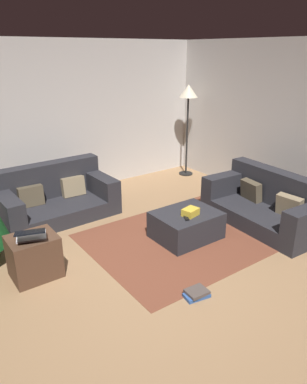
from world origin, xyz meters
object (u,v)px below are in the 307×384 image
at_px(gift_box, 191,212).
at_px(corner_lamp, 188,98).
at_px(side_table, 34,256).
at_px(book_stack, 197,294).
at_px(couch_left, 55,198).
at_px(ottoman, 186,225).
at_px(tv_remote, 186,218).
at_px(couch_right, 268,204).
at_px(laptop, 31,235).

distance_m(gift_box, corner_lamp, 3.05).
distance_m(side_table, book_stack, 1.85).
bearing_deg(couch_left, book_stack, 96.99).
bearing_deg(corner_lamp, couch_left, -173.43).
bearing_deg(couch_left, gift_box, 120.66).
height_order(gift_box, side_table, side_table).
bearing_deg(ottoman, corner_lamp, 49.50).
distance_m(couch_left, tv_remote, 2.16).
height_order(couch_right, book_stack, couch_right).
distance_m(laptop, book_stack, 1.89).
bearing_deg(book_stack, side_table, 132.05).
bearing_deg(ottoman, couch_right, -14.66).
relative_size(gift_box, book_stack, 0.73).
bearing_deg(couch_left, laptop, 59.45).
distance_m(ottoman, tv_remote, 0.26).
bearing_deg(ottoman, laptop, 172.72).
xyz_separation_m(tv_remote, side_table, (-1.87, 0.44, -0.13)).
relative_size(couch_right, corner_lamp, 1.02).
bearing_deg(tv_remote, laptop, -164.02).
relative_size(laptop, book_stack, 1.59).
distance_m(book_stack, corner_lamp, 4.32).
relative_size(laptop, corner_lamp, 0.25).
xyz_separation_m(couch_right, corner_lamp, (0.50, 2.43, 1.25)).
height_order(couch_right, side_table, couch_right).
distance_m(couch_left, book_stack, 2.85).
distance_m(ottoman, gift_box, 0.25).
xyz_separation_m(ottoman, tv_remote, (-0.12, -0.13, 0.20)).
relative_size(gift_box, side_table, 0.40).
distance_m(tv_remote, side_table, 1.92).
relative_size(couch_right, gift_box, 8.77).
height_order(book_stack, corner_lamp, corner_lamp).
distance_m(couch_right, ottoman, 1.33).
bearing_deg(laptop, couch_right, -10.21).
distance_m(couch_right, laptop, 3.36).
xyz_separation_m(ottoman, laptop, (-2.00, 0.26, 0.37)).
bearing_deg(couch_right, couch_left, 53.06).
distance_m(couch_left, ottoman, 2.11).
xyz_separation_m(couch_left, gift_box, (1.16, -1.84, 0.13)).
distance_m(ottoman, book_stack, 1.31).
relative_size(ottoman, corner_lamp, 0.47).
xyz_separation_m(couch_left, ottoman, (1.17, -1.75, -0.10)).
bearing_deg(side_table, gift_box, -11.47).
xyz_separation_m(couch_right, side_table, (-3.27, 0.64, -0.04)).
relative_size(couch_left, ottoman, 2.04).
bearing_deg(laptop, corner_lamp, 25.85).
bearing_deg(side_table, laptop, -108.37).
xyz_separation_m(side_table, book_stack, (1.23, -1.37, -0.21)).
distance_m(gift_box, laptop, 2.03).
xyz_separation_m(couch_right, gift_box, (-1.30, 0.24, 0.13)).
distance_m(couch_left, laptop, 1.73).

